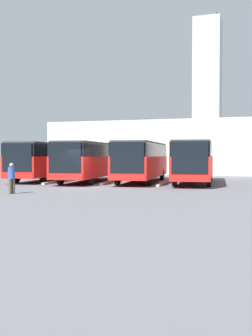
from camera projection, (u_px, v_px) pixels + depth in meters
ground_plane at (86, 187)px, 28.02m from camera, size 600.00×600.00×0.00m
bus_0 at (194, 160)px, 31.78m from camera, size 3.80×11.39×3.13m
curb_divider_0 at (163, 183)px, 30.93m from camera, size 0.82×5.29×0.15m
bus_1 at (142, 160)px, 33.04m from camera, size 3.80×11.39×3.13m
curb_divider_1 at (110, 182)px, 32.19m from camera, size 0.82×5.29×0.15m
bus_2 at (89, 160)px, 33.58m from camera, size 3.80×11.39×3.13m
curb_divider_2 at (57, 182)px, 32.72m from camera, size 0.82×5.29×0.15m
bus_3 at (47, 160)px, 35.48m from camera, size 3.80×11.39×3.13m
pedestrian at (12, 177)px, 23.21m from camera, size 0.50×0.50×1.71m
station_building at (167, 148)px, 50.39m from camera, size 26.39×13.46×5.99m
office_tower at (207, 88)px, 239.73m from camera, size 15.09×15.09×81.68m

